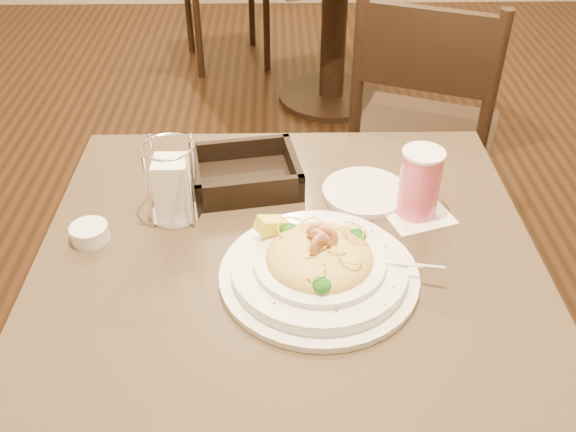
{
  "coord_description": "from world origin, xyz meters",
  "views": [
    {
      "loc": [
        -0.02,
        -0.86,
        1.46
      ],
      "look_at": [
        0.0,
        0.02,
        0.79
      ],
      "focal_mm": 40.0,
      "sensor_mm": 36.0,
      "label": 1
    }
  ],
  "objects_px": {
    "drink_glass": "(420,184)",
    "background_table": "(335,1)",
    "bread_basket": "(245,175)",
    "butter_ramekin": "(90,233)",
    "pasta_bowl": "(319,264)",
    "dining_chair_near": "(422,129)",
    "napkin_caddy": "(173,186)",
    "main_table": "(288,345)",
    "side_plate": "(365,192)"
  },
  "relations": [
    {
      "from": "background_table",
      "to": "drink_glass",
      "type": "height_order",
      "value": "drink_glass"
    },
    {
      "from": "drink_glass",
      "to": "bread_basket",
      "type": "distance_m",
      "value": 0.35
    },
    {
      "from": "background_table",
      "to": "pasta_bowl",
      "type": "xyz_separation_m",
      "value": [
        -0.2,
        -2.11,
        0.26
      ]
    },
    {
      "from": "drink_glass",
      "to": "background_table",
      "type": "bearing_deg",
      "value": 89.95
    },
    {
      "from": "drink_glass",
      "to": "napkin_caddy",
      "type": "height_order",
      "value": "napkin_caddy"
    },
    {
      "from": "pasta_bowl",
      "to": "bread_basket",
      "type": "relative_size",
      "value": 1.57
    },
    {
      "from": "bread_basket",
      "to": "side_plate",
      "type": "bearing_deg",
      "value": -9.54
    },
    {
      "from": "background_table",
      "to": "drink_glass",
      "type": "bearing_deg",
      "value": -90.05
    },
    {
      "from": "side_plate",
      "to": "butter_ramekin",
      "type": "distance_m",
      "value": 0.54
    },
    {
      "from": "butter_ramekin",
      "to": "side_plate",
      "type": "bearing_deg",
      "value": 14.79
    },
    {
      "from": "main_table",
      "to": "drink_glass",
      "type": "distance_m",
      "value": 0.41
    },
    {
      "from": "butter_ramekin",
      "to": "background_table",
      "type": "bearing_deg",
      "value": 72.87
    },
    {
      "from": "main_table",
      "to": "pasta_bowl",
      "type": "xyz_separation_m",
      "value": [
        0.05,
        -0.05,
        0.26
      ]
    },
    {
      "from": "main_table",
      "to": "drink_glass",
      "type": "relative_size",
      "value": 5.82
    },
    {
      "from": "main_table",
      "to": "drink_glass",
      "type": "bearing_deg",
      "value": 27.9
    },
    {
      "from": "background_table",
      "to": "drink_glass",
      "type": "distance_m",
      "value": 1.94
    },
    {
      "from": "pasta_bowl",
      "to": "bread_basket",
      "type": "bearing_deg",
      "value": 114.89
    },
    {
      "from": "drink_glass",
      "to": "butter_ramekin",
      "type": "relative_size",
      "value": 2.24
    },
    {
      "from": "background_table",
      "to": "pasta_bowl",
      "type": "distance_m",
      "value": 2.13
    },
    {
      "from": "pasta_bowl",
      "to": "drink_glass",
      "type": "height_order",
      "value": "drink_glass"
    },
    {
      "from": "dining_chair_near",
      "to": "bread_basket",
      "type": "distance_m",
      "value": 0.83
    },
    {
      "from": "background_table",
      "to": "bread_basket",
      "type": "distance_m",
      "value": 1.86
    },
    {
      "from": "main_table",
      "to": "pasta_bowl",
      "type": "distance_m",
      "value": 0.26
    },
    {
      "from": "pasta_bowl",
      "to": "side_plate",
      "type": "distance_m",
      "value": 0.27
    },
    {
      "from": "dining_chair_near",
      "to": "side_plate",
      "type": "height_order",
      "value": "dining_chair_near"
    },
    {
      "from": "background_table",
      "to": "bread_basket",
      "type": "xyz_separation_m",
      "value": [
        -0.34,
        -1.82,
        0.25
      ]
    },
    {
      "from": "drink_glass",
      "to": "napkin_caddy",
      "type": "relative_size",
      "value": 0.98
    },
    {
      "from": "dining_chair_near",
      "to": "napkin_caddy",
      "type": "height_order",
      "value": "dining_chair_near"
    },
    {
      "from": "pasta_bowl",
      "to": "bread_basket",
      "type": "distance_m",
      "value": 0.32
    },
    {
      "from": "side_plate",
      "to": "background_table",
      "type": "bearing_deg",
      "value": 87.14
    },
    {
      "from": "dining_chair_near",
      "to": "pasta_bowl",
      "type": "bearing_deg",
      "value": 89.34
    },
    {
      "from": "main_table",
      "to": "bread_basket",
      "type": "xyz_separation_m",
      "value": [
        -0.08,
        0.24,
        0.25
      ]
    },
    {
      "from": "side_plate",
      "to": "pasta_bowl",
      "type": "bearing_deg",
      "value": -113.38
    },
    {
      "from": "dining_chair_near",
      "to": "bread_basket",
      "type": "height_order",
      "value": "dining_chair_near"
    },
    {
      "from": "dining_chair_near",
      "to": "butter_ramekin",
      "type": "distance_m",
      "value": 1.14
    },
    {
      "from": "dining_chair_near",
      "to": "side_plate",
      "type": "distance_m",
      "value": 0.74
    },
    {
      "from": "drink_glass",
      "to": "napkin_caddy",
      "type": "xyz_separation_m",
      "value": [
        -0.46,
        0.0,
        -0.0
      ]
    },
    {
      "from": "dining_chair_near",
      "to": "napkin_caddy",
      "type": "distance_m",
      "value": 1.0
    },
    {
      "from": "background_table",
      "to": "butter_ramekin",
      "type": "bearing_deg",
      "value": -107.13
    },
    {
      "from": "background_table",
      "to": "bread_basket",
      "type": "height_order",
      "value": "bread_basket"
    },
    {
      "from": "napkin_caddy",
      "to": "side_plate",
      "type": "xyz_separation_m",
      "value": [
        0.37,
        0.07,
        -0.06
      ]
    },
    {
      "from": "bread_basket",
      "to": "side_plate",
      "type": "xyz_separation_m",
      "value": [
        0.24,
        -0.04,
        -0.02
      ]
    },
    {
      "from": "dining_chair_near",
      "to": "bread_basket",
      "type": "relative_size",
      "value": 3.86
    },
    {
      "from": "drink_glass",
      "to": "pasta_bowl",
      "type": "bearing_deg",
      "value": -137.41
    },
    {
      "from": "main_table",
      "to": "butter_ramekin",
      "type": "relative_size",
      "value": 13.05
    },
    {
      "from": "bread_basket",
      "to": "butter_ramekin",
      "type": "relative_size",
      "value": 3.49
    },
    {
      "from": "dining_chair_near",
      "to": "bread_basket",
      "type": "bearing_deg",
      "value": 72.07
    },
    {
      "from": "drink_glass",
      "to": "bread_basket",
      "type": "bearing_deg",
      "value": 162.15
    },
    {
      "from": "main_table",
      "to": "napkin_caddy",
      "type": "relative_size",
      "value": 5.72
    },
    {
      "from": "bread_basket",
      "to": "side_plate",
      "type": "relative_size",
      "value": 1.39
    }
  ]
}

